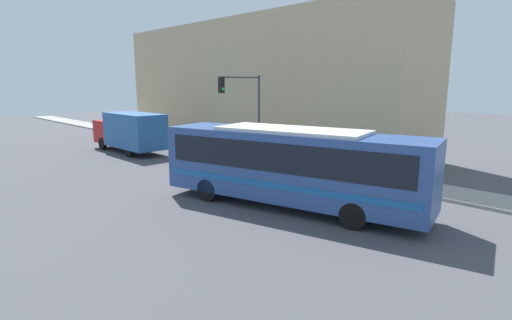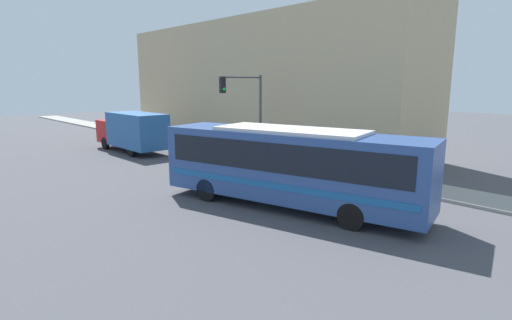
# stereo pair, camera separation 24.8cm
# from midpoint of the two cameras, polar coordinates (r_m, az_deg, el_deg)

# --- Properties ---
(ground_plane) EXTENTS (120.00, 120.00, 0.00)m
(ground_plane) POSITION_cam_midpoint_polar(r_m,az_deg,el_deg) (15.76, 11.30, -7.32)
(ground_plane) COLOR #47474C
(sidewalk) EXTENTS (2.42, 70.00, 0.14)m
(sidewalk) POSITION_cam_midpoint_polar(r_m,az_deg,el_deg) (34.12, -10.96, 2.63)
(sidewalk) COLOR gray
(sidewalk) RESTS_ON ground_plane
(building_facade) EXTENTS (6.00, 27.51, 9.55)m
(building_facade) POSITION_cam_midpoint_polar(r_m,az_deg,el_deg) (32.22, 0.33, 10.75)
(building_facade) COLOR tan
(building_facade) RESTS_ON ground_plane
(city_bus) EXTENTS (4.97, 10.99, 3.16)m
(city_bus) POSITION_cam_midpoint_polar(r_m,az_deg,el_deg) (15.69, 5.30, -0.36)
(city_bus) COLOR #2D4C8C
(city_bus) RESTS_ON ground_plane
(delivery_truck) EXTENTS (2.24, 7.22, 2.82)m
(delivery_truck) POSITION_cam_midpoint_polar(r_m,az_deg,el_deg) (29.89, -17.07, 4.06)
(delivery_truck) COLOR #265999
(delivery_truck) RESTS_ON ground_plane
(fire_hydrant) EXTENTS (0.24, 0.32, 0.68)m
(fire_hydrant) POSITION_cam_midpoint_polar(r_m,az_deg,el_deg) (20.84, 14.97, -1.64)
(fire_hydrant) COLOR gold
(fire_hydrant) RESTS_ON sidewalk
(traffic_light_pole) EXTENTS (3.28, 0.35, 5.23)m
(traffic_light_pole) POSITION_cam_midpoint_polar(r_m,az_deg,el_deg) (24.42, -1.00, 8.24)
(traffic_light_pole) COLOR #47474C
(traffic_light_pole) RESTS_ON sidewalk
(pedestrian_near_corner) EXTENTS (0.34, 0.34, 1.66)m
(pedestrian_near_corner) POSITION_cam_midpoint_polar(r_m,az_deg,el_deg) (23.94, 8.15, 1.45)
(pedestrian_near_corner) COLOR slate
(pedestrian_near_corner) RESTS_ON sidewalk
(pedestrian_mid_block) EXTENTS (0.34, 0.34, 1.59)m
(pedestrian_mid_block) POSITION_cam_midpoint_polar(r_m,az_deg,el_deg) (23.53, 8.02, 1.19)
(pedestrian_mid_block) COLOR #23283D
(pedestrian_mid_block) RESTS_ON sidewalk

